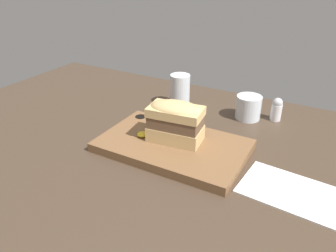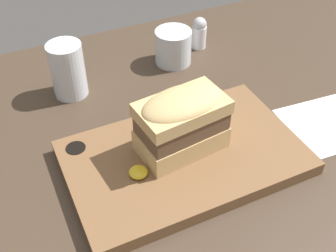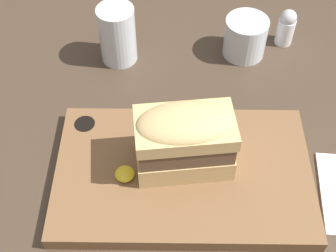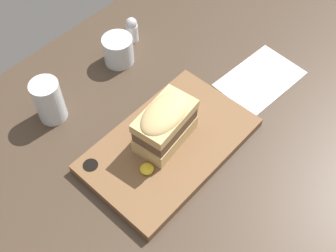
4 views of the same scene
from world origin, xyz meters
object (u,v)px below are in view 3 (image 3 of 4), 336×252
Objects in this scene: serving_board at (183,173)px; sandwich at (185,138)px; salt_shaker at (286,27)px; wine_glass at (245,38)px; water_glass at (118,38)px.

sandwich reaches higher than serving_board.
salt_shaker is (18.68, 28.76, -4.34)cm from sandwich.
sandwich is 28.43cm from wine_glass.
salt_shaker is at bearing 21.16° from wine_glass.
serving_board is at bearing -112.47° from wine_glass.
salt_shaker is at bearing 57.88° from serving_board.
sandwich is at bearing -113.17° from wine_glass.
wine_glass is 8.19cm from salt_shaker.
water_glass is (-11.21, 24.21, -3.35)cm from sandwich.
water_glass is at bearing -175.91° from wine_glass.
sandwich is at bearing 84.11° from serving_board.
wine_glass is at bearing -158.84° from salt_shaker.
serving_board is 6.85cm from sandwich.
salt_shaker is at bearing 56.99° from sandwich.
wine_glass is at bearing 66.83° from sandwich.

